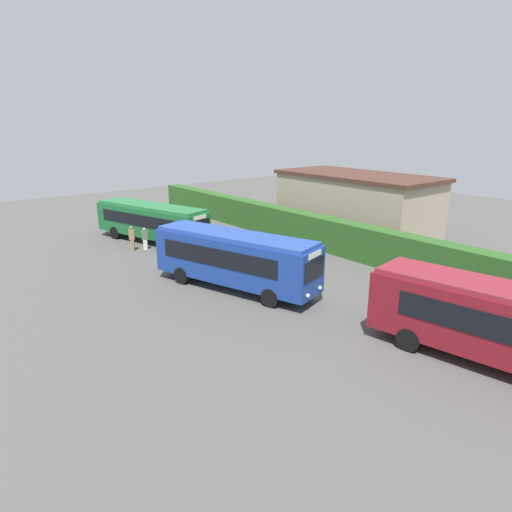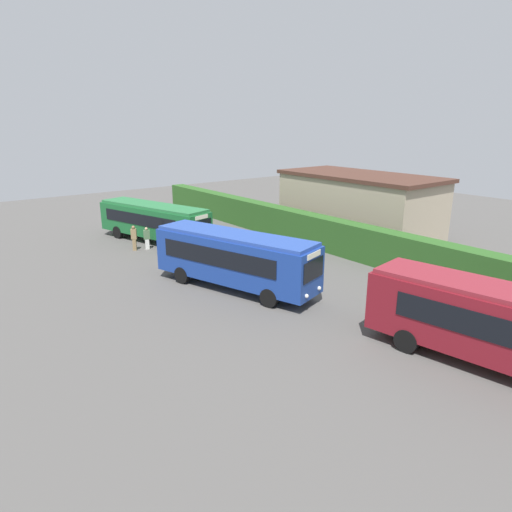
% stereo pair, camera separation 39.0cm
% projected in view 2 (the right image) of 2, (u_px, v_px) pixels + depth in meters
% --- Properties ---
extents(ground_plane, '(84.16, 84.16, 0.00)m').
position_uv_depth(ground_plane, '(277.00, 291.00, 25.28)').
color(ground_plane, '#514F4C').
extents(bus_green, '(10.45, 5.08, 2.95)m').
position_uv_depth(bus_green, '(154.00, 220.00, 35.30)').
color(bus_green, '#19602D').
rests_on(bus_green, ground_plane).
extents(bus_blue, '(10.17, 5.17, 3.23)m').
position_uv_depth(bus_blue, '(235.00, 257.00, 25.20)').
color(bus_blue, navy).
rests_on(bus_blue, ground_plane).
extents(bus_maroon, '(10.30, 3.99, 3.22)m').
position_uv_depth(bus_maroon, '(501.00, 324.00, 16.92)').
color(bus_maroon, maroon).
rests_on(bus_maroon, ground_plane).
extents(person_left, '(0.42, 0.50, 1.66)m').
position_uv_depth(person_left, '(186.00, 225.00, 37.41)').
color(person_left, '#4C6B47').
rests_on(person_left, ground_plane).
extents(person_center, '(0.43, 0.47, 1.85)m').
position_uv_depth(person_center, '(134.00, 237.00, 33.02)').
color(person_center, olive).
rests_on(person_center, ground_plane).
extents(person_right, '(0.47, 0.50, 1.76)m').
position_uv_depth(person_right, '(207.00, 227.00, 36.44)').
color(person_right, olive).
rests_on(person_right, ground_plane).
extents(person_far, '(0.42, 0.52, 1.66)m').
position_uv_depth(person_far, '(147.00, 238.00, 33.39)').
color(person_far, silver).
rests_on(person_far, ground_plane).
extents(hedge_row, '(54.08, 1.33, 2.40)m').
position_uv_depth(hedge_row, '(375.00, 246.00, 29.88)').
color(hedge_row, '#2B5921').
rests_on(hedge_row, ground_plane).
extents(depot_building, '(13.43, 6.40, 5.01)m').
position_uv_depth(depot_building, '(358.00, 204.00, 37.46)').
color(depot_building, tan).
rests_on(depot_building, ground_plane).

